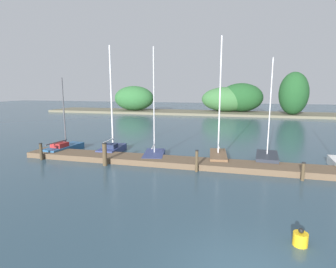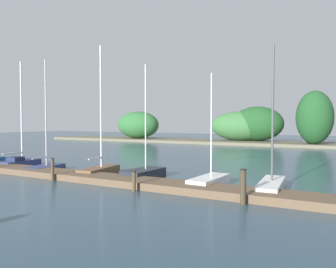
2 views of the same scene
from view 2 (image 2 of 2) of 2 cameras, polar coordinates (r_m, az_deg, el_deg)
dock_pier at (r=17.83m, az=-11.64°, el=-7.72°), size 28.33×1.80×0.35m
far_shore at (r=47.82m, az=20.63°, el=1.29°), size 72.67×9.10×7.21m
sailboat_1 at (r=25.81m, az=-24.63°, el=-4.26°), size 1.40×3.16×7.60m
sailboat_2 at (r=22.72m, az=-20.82°, el=-5.36°), size 1.79×3.14×7.29m
sailboat_3 at (r=20.07m, az=-11.86°, el=-6.02°), size 1.35×3.37×7.83m
sailboat_4 at (r=18.48m, az=-4.12°, el=-6.89°), size 1.51×2.99×6.49m
sailboat_5 at (r=16.27m, az=7.49°, el=-8.21°), size 1.25×3.20×5.63m
sailboat_6 at (r=15.85m, az=17.86°, el=-8.30°), size 1.19×4.06×6.76m
mooring_piling_2 at (r=18.76m, az=-19.75°, el=-5.91°), size 0.19×0.19×1.25m
mooring_piling_3 at (r=15.08m, az=-6.04°, el=-8.30°), size 0.19×0.19×0.96m
mooring_piling_4 at (r=12.99m, az=13.16°, el=-9.07°), size 0.26×0.26×1.39m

